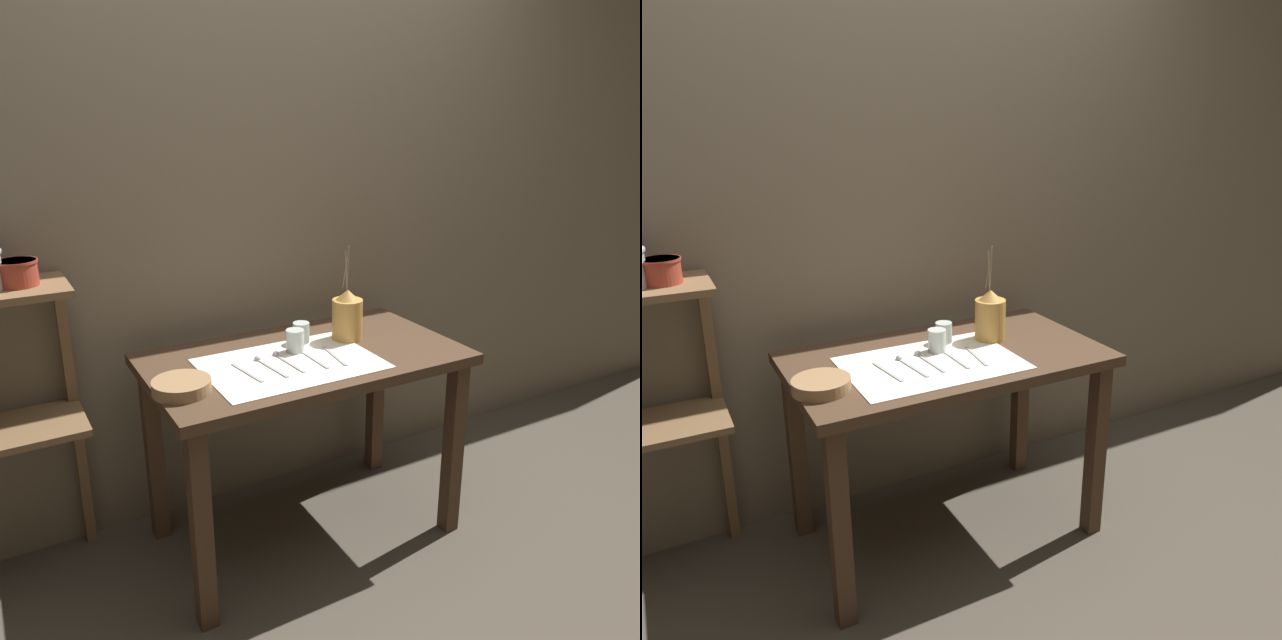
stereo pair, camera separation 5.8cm
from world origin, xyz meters
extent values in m
plane|color=#473F35|center=(0.00, 0.00, 0.00)|extent=(12.00, 12.00, 0.00)
cube|color=#6B5E4C|center=(0.00, 0.44, 1.20)|extent=(7.00, 0.06, 2.40)
cube|color=#422D1E|center=(0.00, 0.00, 0.75)|extent=(1.15, 0.66, 0.04)
cube|color=#422D1E|center=(-0.51, -0.27, 0.36)|extent=(0.06, 0.06, 0.73)
cube|color=#422D1E|center=(0.51, -0.27, 0.36)|extent=(0.06, 0.06, 0.73)
cube|color=#422D1E|center=(-0.51, 0.27, 0.36)|extent=(0.06, 0.06, 0.73)
cube|color=#422D1E|center=(0.51, 0.27, 0.36)|extent=(0.06, 0.06, 0.73)
cube|color=brown|center=(-1.01, 0.24, 0.60)|extent=(0.53, 0.29, 0.02)
cube|color=brown|center=(-0.76, 0.37, 0.54)|extent=(0.04, 0.04, 1.09)
cube|color=silver|center=(-0.09, -0.06, 0.77)|extent=(0.61, 0.42, 0.00)
cylinder|color=#B7843D|center=(0.22, 0.06, 0.85)|extent=(0.12, 0.12, 0.16)
cone|color=#B7843D|center=(0.22, 0.06, 0.95)|extent=(0.09, 0.09, 0.04)
cylinder|color=#847056|center=(0.23, 0.07, 1.05)|extent=(0.02, 0.04, 0.17)
cylinder|color=#847056|center=(0.22, 0.07, 1.05)|extent=(0.01, 0.03, 0.16)
cylinder|color=#847056|center=(0.20, 0.04, 1.05)|extent=(0.00, 0.02, 0.16)
cylinder|color=#8E6B47|center=(-0.49, -0.10, 0.79)|extent=(0.19, 0.19, 0.04)
cylinder|color=#B7C1BC|center=(-0.02, 0.03, 0.81)|extent=(0.07, 0.07, 0.08)
cylinder|color=#B7C1BC|center=(0.04, 0.10, 0.81)|extent=(0.06, 0.06, 0.08)
cube|color=#A8A8AD|center=(-0.26, -0.07, 0.77)|extent=(0.04, 0.19, 0.00)
cube|color=#A8A8AD|center=(-0.16, -0.07, 0.77)|extent=(0.03, 0.19, 0.00)
sphere|color=#A8A8AD|center=(-0.18, 0.02, 0.78)|extent=(0.02, 0.02, 0.02)
cube|color=#A8A8AD|center=(-0.09, -0.06, 0.77)|extent=(0.03, 0.20, 0.00)
sphere|color=#A8A8AD|center=(-0.10, 0.03, 0.78)|extent=(0.02, 0.02, 0.02)
cube|color=#A8A8AD|center=(0.00, -0.07, 0.77)|extent=(0.02, 0.19, 0.00)
cube|color=#A8A8AD|center=(0.08, -0.08, 0.77)|extent=(0.03, 0.19, 0.00)
cylinder|color=#9E3828|center=(-0.89, 0.24, 1.13)|extent=(0.12, 0.12, 0.08)
cylinder|color=#9E3828|center=(-0.89, 0.24, 1.17)|extent=(0.13, 0.13, 0.01)
camera|label=1|loc=(-1.00, -1.88, 1.61)|focal=35.00mm
camera|label=2|loc=(-0.95, -1.91, 1.61)|focal=35.00mm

